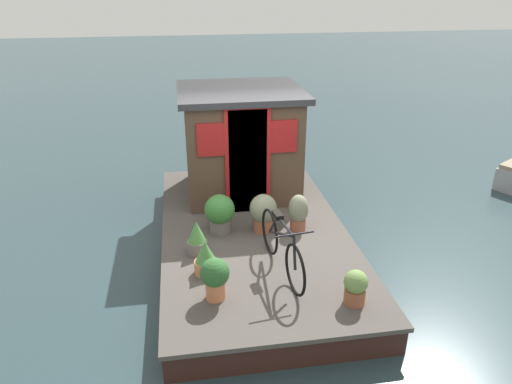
{
  "coord_description": "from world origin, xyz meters",
  "views": [
    {
      "loc": [
        -6.4,
        1.0,
        3.97
      ],
      "look_at": [
        -0.2,
        0.0,
        1.12
      ],
      "focal_mm": 33.76,
      "sensor_mm": 36.0,
      "label": 1
    }
  ],
  "objects_px": {
    "potted_plant_sage": "(215,277)",
    "potted_plant_mint": "(220,212)",
    "houseboat_cabin": "(241,142)",
    "potted_plant_geranium": "(206,258)",
    "potted_plant_fern": "(263,212)",
    "potted_plant_thyme": "(298,212)",
    "potted_plant_lavender": "(355,287)",
    "bicycle": "(282,247)",
    "potted_plant_succulent": "(197,238)"
  },
  "relations": [
    {
      "from": "potted_plant_sage",
      "to": "potted_plant_succulent",
      "type": "bearing_deg",
      "value": 8.66
    },
    {
      "from": "potted_plant_fern",
      "to": "potted_plant_mint",
      "type": "relative_size",
      "value": 0.99
    },
    {
      "from": "houseboat_cabin",
      "to": "potted_plant_thyme",
      "type": "bearing_deg",
      "value": -157.44
    },
    {
      "from": "potted_plant_fern",
      "to": "potted_plant_thyme",
      "type": "xyz_separation_m",
      "value": [
        -0.07,
        -0.52,
        -0.01
      ]
    },
    {
      "from": "potted_plant_geranium",
      "to": "potted_plant_mint",
      "type": "distance_m",
      "value": 1.12
    },
    {
      "from": "potted_plant_fern",
      "to": "potted_plant_mint",
      "type": "bearing_deg",
      "value": 84.01
    },
    {
      "from": "potted_plant_geranium",
      "to": "potted_plant_fern",
      "type": "bearing_deg",
      "value": -42.59
    },
    {
      "from": "bicycle",
      "to": "potted_plant_fern",
      "type": "relative_size",
      "value": 2.77
    },
    {
      "from": "potted_plant_fern",
      "to": "potted_plant_lavender",
      "type": "relative_size",
      "value": 1.33
    },
    {
      "from": "potted_plant_sage",
      "to": "potted_plant_thyme",
      "type": "xyz_separation_m",
      "value": [
        1.5,
        -1.37,
        -0.01
      ]
    },
    {
      "from": "potted_plant_thyme",
      "to": "bicycle",
      "type": "bearing_deg",
      "value": 155.48
    },
    {
      "from": "houseboat_cabin",
      "to": "potted_plant_succulent",
      "type": "relative_size",
      "value": 4.15
    },
    {
      "from": "potted_plant_fern",
      "to": "potted_plant_mint",
      "type": "distance_m",
      "value": 0.65
    },
    {
      "from": "potted_plant_thyme",
      "to": "houseboat_cabin",
      "type": "bearing_deg",
      "value": 22.56
    },
    {
      "from": "potted_plant_fern",
      "to": "potted_plant_thyme",
      "type": "height_order",
      "value": "potted_plant_fern"
    },
    {
      "from": "potted_plant_fern",
      "to": "potted_plant_sage",
      "type": "height_order",
      "value": "potted_plant_fern"
    },
    {
      "from": "potted_plant_fern",
      "to": "potted_plant_sage",
      "type": "xyz_separation_m",
      "value": [
        -1.57,
        0.85,
        -0.0
      ]
    },
    {
      "from": "bicycle",
      "to": "potted_plant_succulent",
      "type": "relative_size",
      "value": 3.26
    },
    {
      "from": "potted_plant_succulent",
      "to": "potted_plant_mint",
      "type": "xyz_separation_m",
      "value": [
        0.57,
        -0.37,
        0.08
      ]
    },
    {
      "from": "bicycle",
      "to": "potted_plant_succulent",
      "type": "xyz_separation_m",
      "value": [
        0.62,
        1.06,
        -0.13
      ]
    },
    {
      "from": "potted_plant_sage",
      "to": "potted_plant_mint",
      "type": "height_order",
      "value": "potted_plant_mint"
    },
    {
      "from": "bicycle",
      "to": "potted_plant_lavender",
      "type": "relative_size",
      "value": 3.68
    },
    {
      "from": "potted_plant_geranium",
      "to": "potted_plant_lavender",
      "type": "relative_size",
      "value": 1.07
    },
    {
      "from": "potted_plant_succulent",
      "to": "potted_plant_thyme",
      "type": "height_order",
      "value": "potted_plant_thyme"
    },
    {
      "from": "potted_plant_sage",
      "to": "potted_plant_geranium",
      "type": "height_order",
      "value": "potted_plant_sage"
    },
    {
      "from": "potted_plant_sage",
      "to": "potted_plant_thyme",
      "type": "height_order",
      "value": "potted_plant_thyme"
    },
    {
      "from": "houseboat_cabin",
      "to": "potted_plant_mint",
      "type": "relative_size",
      "value": 3.48
    },
    {
      "from": "potted_plant_fern",
      "to": "potted_plant_lavender",
      "type": "xyz_separation_m",
      "value": [
        -1.92,
        -0.75,
        -0.08
      ]
    },
    {
      "from": "potted_plant_sage",
      "to": "potted_plant_fern",
      "type": "bearing_deg",
      "value": -28.58
    },
    {
      "from": "potted_plant_thyme",
      "to": "potted_plant_lavender",
      "type": "distance_m",
      "value": 1.87
    },
    {
      "from": "houseboat_cabin",
      "to": "potted_plant_geranium",
      "type": "xyz_separation_m",
      "value": [
        -2.51,
        0.8,
        -0.7
      ]
    },
    {
      "from": "bicycle",
      "to": "potted_plant_succulent",
      "type": "bearing_deg",
      "value": 59.77
    },
    {
      "from": "potted_plant_mint",
      "to": "potted_plant_succulent",
      "type": "bearing_deg",
      "value": 147.04
    },
    {
      "from": "potted_plant_lavender",
      "to": "potted_plant_succulent",
      "type": "bearing_deg",
      "value": 51.21
    },
    {
      "from": "houseboat_cabin",
      "to": "potted_plant_succulent",
      "type": "bearing_deg",
      "value": 156.16
    },
    {
      "from": "potted_plant_fern",
      "to": "potted_plant_sage",
      "type": "distance_m",
      "value": 1.78
    },
    {
      "from": "houseboat_cabin",
      "to": "potted_plant_thyme",
      "type": "xyz_separation_m",
      "value": [
        -1.57,
        -0.65,
        -0.63
      ]
    },
    {
      "from": "potted_plant_succulent",
      "to": "potted_plant_geranium",
      "type": "relative_size",
      "value": 1.06
    },
    {
      "from": "houseboat_cabin",
      "to": "bicycle",
      "type": "relative_size",
      "value": 1.28
    },
    {
      "from": "potted_plant_fern",
      "to": "potted_plant_thyme",
      "type": "distance_m",
      "value": 0.53
    },
    {
      "from": "bicycle",
      "to": "potted_plant_sage",
      "type": "distance_m",
      "value": 1.0
    },
    {
      "from": "potted_plant_mint",
      "to": "potted_plant_sage",
      "type": "bearing_deg",
      "value": 172.77
    },
    {
      "from": "bicycle",
      "to": "potted_plant_fern",
      "type": "distance_m",
      "value": 1.12
    },
    {
      "from": "potted_plant_lavender",
      "to": "potted_plant_thyme",
      "type": "bearing_deg",
      "value": 7.14
    },
    {
      "from": "houseboat_cabin",
      "to": "potted_plant_geranium",
      "type": "height_order",
      "value": "houseboat_cabin"
    },
    {
      "from": "potted_plant_lavender",
      "to": "potted_plant_mint",
      "type": "distance_m",
      "value": 2.44
    },
    {
      "from": "houseboat_cabin",
      "to": "bicycle",
      "type": "height_order",
      "value": "houseboat_cabin"
    },
    {
      "from": "houseboat_cabin",
      "to": "potted_plant_fern",
      "type": "relative_size",
      "value": 3.53
    },
    {
      "from": "houseboat_cabin",
      "to": "potted_plant_sage",
      "type": "bearing_deg",
      "value": 166.74
    },
    {
      "from": "bicycle",
      "to": "potted_plant_lavender",
      "type": "distance_m",
      "value": 1.08
    }
  ]
}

